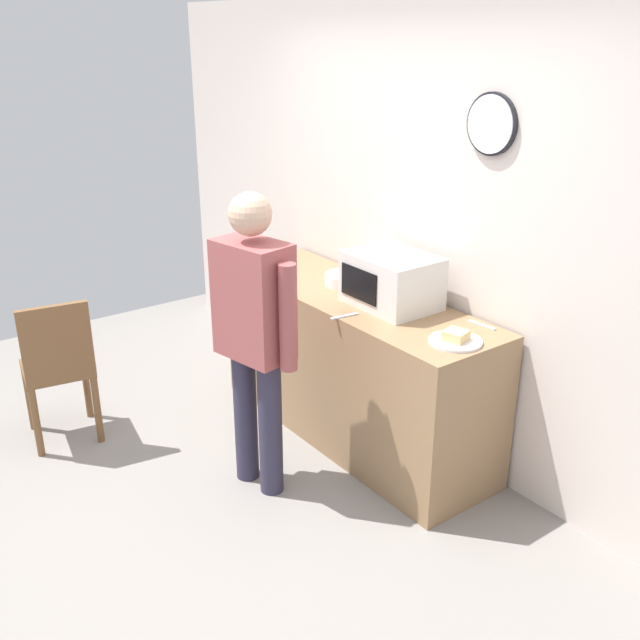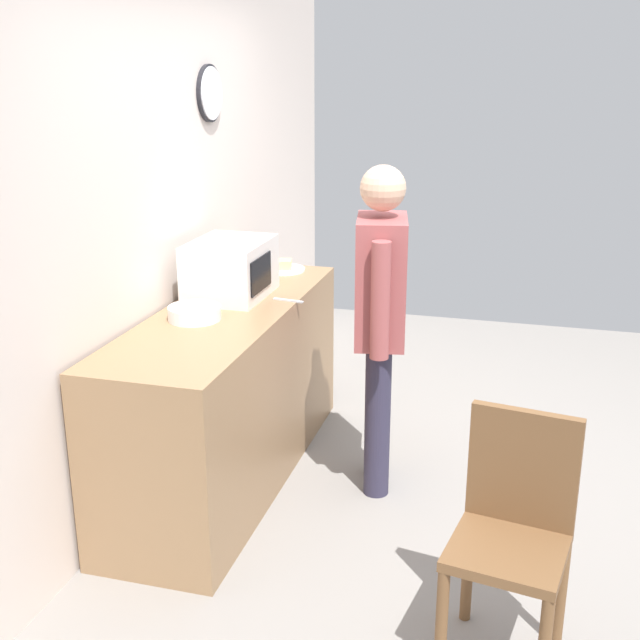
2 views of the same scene
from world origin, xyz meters
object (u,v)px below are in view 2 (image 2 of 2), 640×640
spoon_utensil (288,300)px  sandwich_plate (282,267)px  fork_utensil (235,270)px  wooden_chair (513,527)px  microwave (231,269)px  person_standing (380,307)px  salad_bowl (194,313)px

spoon_utensil → sandwich_plate: bearing=20.7°
fork_utensil → wooden_chair: bearing=-135.1°
sandwich_plate → spoon_utensil: (-0.61, -0.23, -0.02)m
sandwich_plate → wooden_chair: bearing=-141.2°
microwave → sandwich_plate: bearing=-9.0°
microwave → spoon_utensil: (-0.02, -0.32, -0.15)m
microwave → spoon_utensil: bearing=-92.7°
microwave → wooden_chair: bearing=-128.3°
sandwich_plate → spoon_utensil: 0.65m
fork_utensil → person_standing: 1.21m
fork_utensil → person_standing: person_standing is taller
spoon_utensil → wooden_chair: spoon_utensil is taller
wooden_chair → salad_bowl: bearing=63.4°
spoon_utensil → person_standing: 0.53m
sandwich_plate → spoon_utensil: size_ratio=1.59×
microwave → salad_bowl: microwave is taller
fork_utensil → wooden_chair: 2.51m
salad_bowl → person_standing: size_ratio=0.15×
salad_bowl → spoon_utensil: size_ratio=1.51×
fork_utensil → wooden_chair: (-1.75, -1.74, -0.41)m
salad_bowl → wooden_chair: 1.82m
person_standing → fork_utensil: bearing=57.5°
fork_utensil → spoon_utensil: (-0.54, -0.51, 0.00)m
salad_bowl → fork_utensil: (0.96, 0.17, -0.03)m
sandwich_plate → person_standing: bearing=-134.2°
microwave → sandwich_plate: microwave is taller
microwave → person_standing: person_standing is taller
sandwich_plate → fork_utensil: bearing=104.5°
microwave → wooden_chair: (-1.23, -1.56, -0.56)m
sandwich_plate → salad_bowl: bearing=173.8°
sandwich_plate → spoon_utensil: sandwich_plate is taller
fork_utensil → person_standing: bearing=-122.5°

